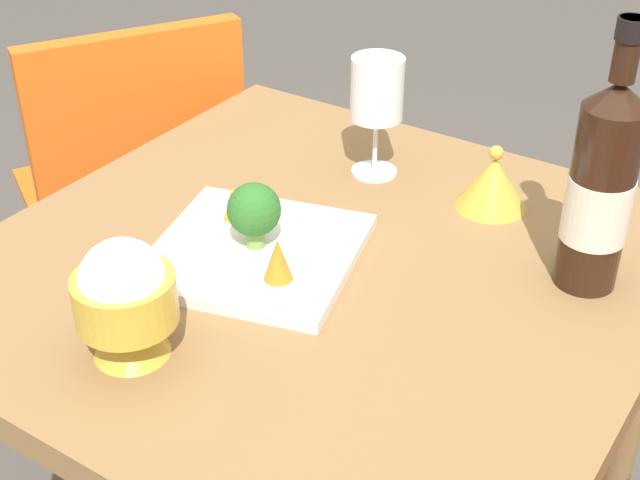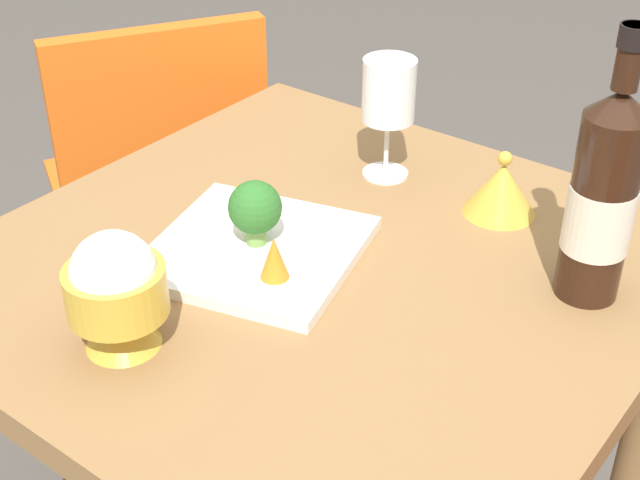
{
  "view_description": "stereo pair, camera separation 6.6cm",
  "coord_description": "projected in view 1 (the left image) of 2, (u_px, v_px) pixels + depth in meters",
  "views": [
    {
      "loc": [
        -0.52,
        0.79,
        1.37
      ],
      "look_at": [
        0.0,
        0.0,
        0.77
      ],
      "focal_mm": 50.26,
      "sensor_mm": 36.0,
      "label": 1
    },
    {
      "loc": [
        -0.57,
        0.75,
        1.37
      ],
      "look_at": [
        0.0,
        0.0,
        0.77
      ],
      "focal_mm": 50.26,
      "sensor_mm": 36.0,
      "label": 2
    }
  ],
  "objects": [
    {
      "name": "dining_table",
      "position": [
        320.0,
        320.0,
        1.18
      ],
      "size": [
        0.82,
        0.82,
        0.74
      ],
      "color": "olive",
      "rests_on": "ground_plane"
    },
    {
      "name": "chair_by_wall",
      "position": [
        136.0,
        178.0,
        1.77
      ],
      "size": [
        0.55,
        0.55,
        0.85
      ],
      "rotation": [
        0.0,
        0.0,
        4.19
      ],
      "color": "orange",
      "rests_on": "ground_plane"
    },
    {
      "name": "wine_bottle",
      "position": [
        601.0,
        187.0,
        1.02
      ],
      "size": [
        0.08,
        0.08,
        0.33
      ],
      "color": "black",
      "rests_on": "dining_table"
    },
    {
      "name": "wine_glass",
      "position": [
        377.0,
        92.0,
        1.26
      ],
      "size": [
        0.08,
        0.08,
        0.18
      ],
      "color": "white",
      "rests_on": "dining_table"
    },
    {
      "name": "rice_bowl",
      "position": [
        125.0,
        298.0,
        0.94
      ],
      "size": [
        0.11,
        0.11,
        0.14
      ],
      "color": "gold",
      "rests_on": "dining_table"
    },
    {
      "name": "rice_bowl_lid",
      "position": [
        493.0,
        182.0,
        1.23
      ],
      "size": [
        0.1,
        0.1,
        0.09
      ],
      "color": "gold",
      "rests_on": "dining_table"
    },
    {
      "name": "serving_plate",
      "position": [
        255.0,
        252.0,
        1.13
      ],
      "size": [
        0.31,
        0.31,
        0.02
      ],
      "rotation": [
        0.0,
        0.0,
        0.26
      ],
      "color": "white",
      "rests_on": "dining_table"
    },
    {
      "name": "broccoli_floret",
      "position": [
        254.0,
        211.0,
        1.11
      ],
      "size": [
        0.07,
        0.07,
        0.09
      ],
      "color": "#729E4C",
      "rests_on": "serving_plate"
    },
    {
      "name": "carrot_garnish_left",
      "position": [
        278.0,
        259.0,
        1.06
      ],
      "size": [
        0.04,
        0.04,
        0.06
      ],
      "color": "orange",
      "rests_on": "serving_plate"
    },
    {
      "name": "carrot_garnish_right",
      "position": [
        235.0,
        201.0,
        1.18
      ],
      "size": [
        0.03,
        0.03,
        0.05
      ],
      "color": "orange",
      "rests_on": "serving_plate"
    }
  ]
}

